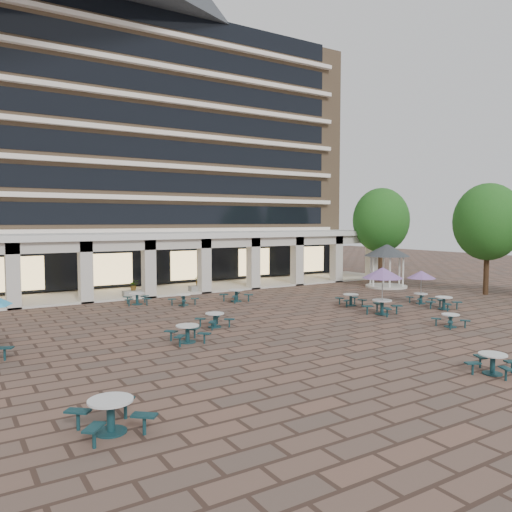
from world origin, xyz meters
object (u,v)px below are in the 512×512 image
object	(u,v)px
picnic_table_0	(111,413)
planter_right	(199,285)
picnic_table_1	(493,362)
picnic_table_2	(451,319)
planter_left	(134,291)
gazebo	(387,255)

from	to	relation	value
picnic_table_0	planter_right	world-z (taller)	planter_right
picnic_table_1	planter_right	bearing A→B (deg)	69.20
picnic_table_0	picnic_table_2	size ratio (longest dim) A/B	1.24
picnic_table_1	picnic_table_2	bearing A→B (deg)	25.92
picnic_table_0	planter_left	xyz separation A→B (m)	(7.55, 21.16, -0.02)
picnic_table_0	picnic_table_1	world-z (taller)	picnic_table_0
planter_left	planter_right	size ratio (longest dim) A/B	1.00
gazebo	planter_left	xyz separation A→B (m)	(-18.80, 5.37, -2.08)
picnic_table_1	picnic_table_2	distance (m)	7.78
picnic_table_2	planter_left	xyz separation A→B (m)	(-10.27, 17.68, 0.09)
picnic_table_2	planter_left	size ratio (longest dim) A/B	1.07
picnic_table_1	picnic_table_2	world-z (taller)	picnic_table_1
picnic_table_2	planter_left	world-z (taller)	planter_left
picnic_table_1	planter_left	size ratio (longest dim) A/B	1.28
picnic_table_0	planter_left	bearing A→B (deg)	66.25
picnic_table_2	planter_right	distance (m)	18.47
planter_left	picnic_table_0	bearing A→B (deg)	-109.63
picnic_table_0	picnic_table_1	bearing A→B (deg)	-14.03
gazebo	picnic_table_2	bearing A→B (deg)	-124.70
picnic_table_0	planter_right	xyz separation A→B (m)	(12.49, 21.16, 0.06)
picnic_table_1	picnic_table_0	bearing A→B (deg)	149.28
picnic_table_2	planter_left	distance (m)	20.45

